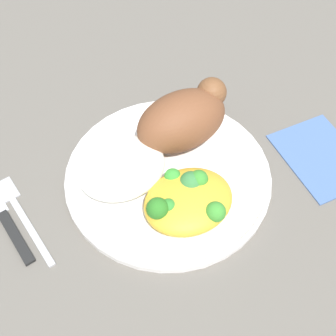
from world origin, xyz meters
name	(u,v)px	position (x,y,z in m)	size (l,w,h in m)	color
ground_plane	(168,179)	(0.00, 0.00, 0.00)	(2.00, 2.00, 0.00)	#605A53
plate	(168,176)	(0.00, 0.00, 0.01)	(0.26, 0.26, 0.01)	white
roasted_chicken	(184,118)	(0.05, 0.04, 0.05)	(0.13, 0.08, 0.07)	brown
rice_pile	(121,167)	(-0.05, 0.02, 0.03)	(0.11, 0.09, 0.04)	white
mac_cheese_with_broccoli	(188,200)	(-0.01, -0.06, 0.03)	(0.11, 0.09, 0.04)	gold
fork	(22,214)	(-0.18, 0.04, 0.00)	(0.03, 0.14, 0.01)	#B2B2B7
knife	(2,213)	(-0.20, 0.05, 0.00)	(0.03, 0.19, 0.01)	black
napkin	(321,156)	(0.19, -0.07, 0.00)	(0.09, 0.12, 0.00)	#47669E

